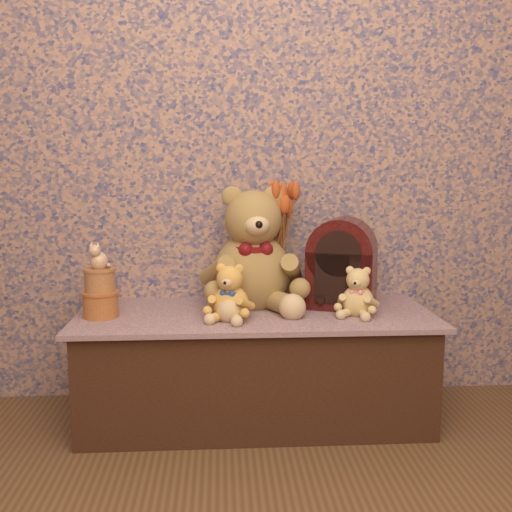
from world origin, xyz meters
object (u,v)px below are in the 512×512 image
(ceramic_vase, at_px, (277,281))
(biscuit_tin_lower, at_px, (101,305))
(teddy_medium, at_px, (231,289))
(cathedral_radio, at_px, (342,263))
(cat_figurine, at_px, (99,255))
(teddy_large, at_px, (252,242))
(teddy_small, at_px, (358,289))

(ceramic_vase, height_order, biscuit_tin_lower, ceramic_vase)
(teddy_medium, height_order, biscuit_tin_lower, teddy_medium)
(teddy_medium, relative_size, ceramic_vase, 1.19)
(cathedral_radio, bearing_deg, biscuit_tin_lower, -153.01)
(ceramic_vase, relative_size, cat_figurine, 1.78)
(biscuit_tin_lower, bearing_deg, teddy_large, 13.66)
(teddy_large, height_order, cat_figurine, teddy_large)
(biscuit_tin_lower, bearing_deg, ceramic_vase, 14.28)
(cathedral_radio, relative_size, biscuit_tin_lower, 2.75)
(teddy_medium, distance_m, teddy_small, 0.51)
(biscuit_tin_lower, distance_m, cat_figurine, 0.20)
(ceramic_vase, bearing_deg, teddy_large, -162.38)
(biscuit_tin_lower, bearing_deg, cathedral_radio, 6.20)
(teddy_large, xyz_separation_m, teddy_small, (0.41, -0.18, -0.17))
(cat_figurine, bearing_deg, biscuit_tin_lower, 0.00)
(teddy_small, relative_size, cat_figurine, 1.91)
(teddy_small, bearing_deg, cathedral_radio, 130.17)
(cathedral_radio, xyz_separation_m, biscuit_tin_lower, (-0.98, -0.11, -0.14))
(teddy_large, relative_size, ceramic_vase, 2.77)
(teddy_medium, height_order, cathedral_radio, cathedral_radio)
(ceramic_vase, distance_m, cat_figurine, 0.76)
(teddy_large, bearing_deg, ceramic_vase, 11.77)
(biscuit_tin_lower, bearing_deg, cat_figurine, 0.00)
(biscuit_tin_lower, bearing_deg, teddy_medium, -6.82)
(teddy_medium, relative_size, cathedral_radio, 0.62)
(teddy_medium, xyz_separation_m, teddy_small, (0.51, 0.03, -0.01))
(cat_figurine, bearing_deg, teddy_large, 33.90)
(ceramic_vase, relative_size, biscuit_tin_lower, 1.43)
(teddy_medium, relative_size, teddy_small, 1.11)
(teddy_small, bearing_deg, ceramic_vase, 169.31)
(teddy_large, distance_m, cathedral_radio, 0.39)
(teddy_large, relative_size, cat_figurine, 4.92)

